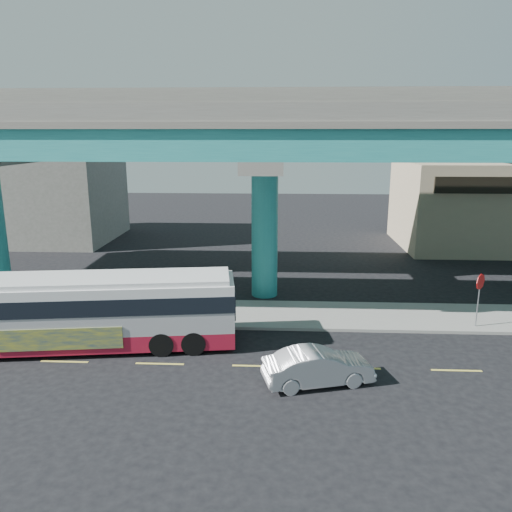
{
  "coord_description": "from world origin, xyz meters",
  "views": [
    {
      "loc": [
        0.89,
        -18.92,
        9.2
      ],
      "look_at": [
        -0.24,
        4.0,
        3.56
      ],
      "focal_mm": 35.0,
      "sensor_mm": 36.0,
      "label": 1
    }
  ],
  "objects_px": {
    "sedan": "(318,367)",
    "parked_car": "(63,296)",
    "transit_bus": "(91,309)",
    "stop_sign": "(480,288)"
  },
  "relations": [
    {
      "from": "sedan",
      "to": "parked_car",
      "type": "bearing_deg",
      "value": 45.61
    },
    {
      "from": "transit_bus",
      "to": "sedan",
      "type": "height_order",
      "value": "transit_bus"
    },
    {
      "from": "parked_car",
      "to": "stop_sign",
      "type": "distance_m",
      "value": 21.06
    },
    {
      "from": "parked_car",
      "to": "stop_sign",
      "type": "bearing_deg",
      "value": -85.29
    },
    {
      "from": "transit_bus",
      "to": "stop_sign",
      "type": "bearing_deg",
      "value": 1.71
    },
    {
      "from": "stop_sign",
      "to": "transit_bus",
      "type": "bearing_deg",
      "value": 168.14
    },
    {
      "from": "sedan",
      "to": "parked_car",
      "type": "relative_size",
      "value": 1.02
    },
    {
      "from": "transit_bus",
      "to": "parked_car",
      "type": "distance_m",
      "value": 5.54
    },
    {
      "from": "transit_bus",
      "to": "sedan",
      "type": "distance_m",
      "value": 10.18
    },
    {
      "from": "sedan",
      "to": "stop_sign",
      "type": "relative_size",
      "value": 1.65
    }
  ]
}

